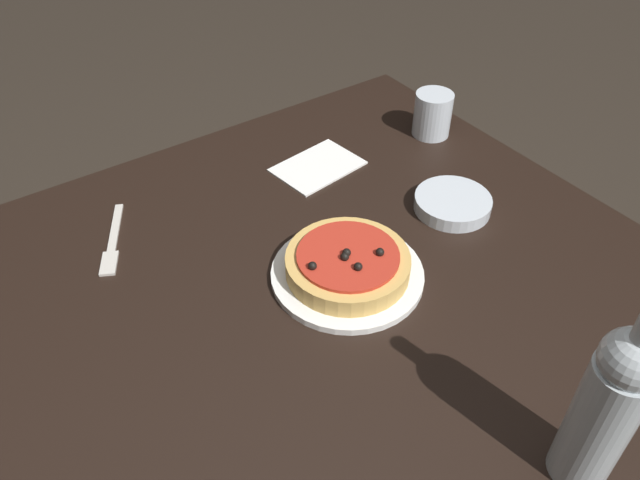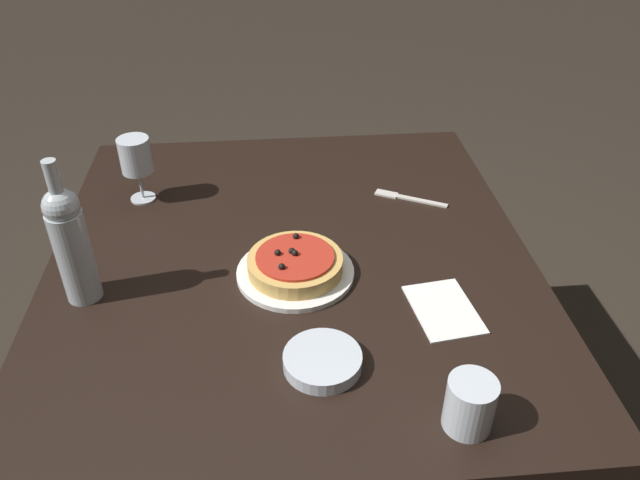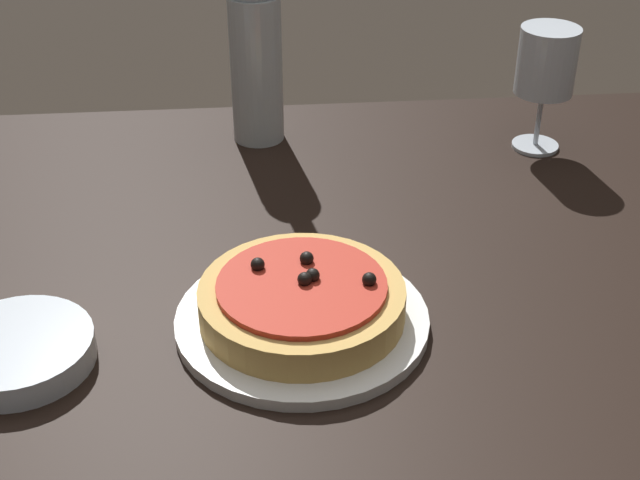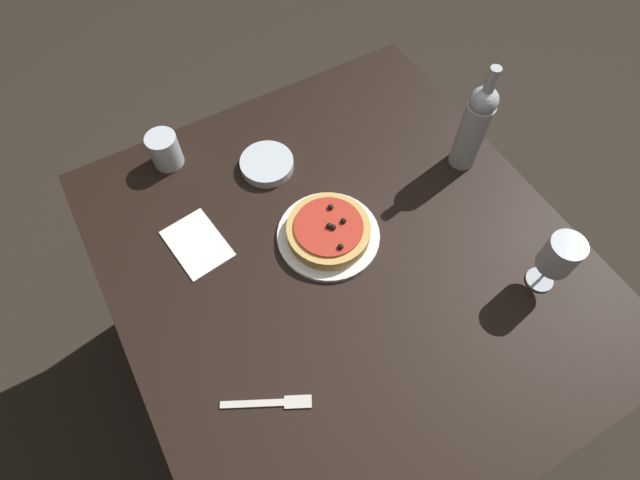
# 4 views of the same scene
# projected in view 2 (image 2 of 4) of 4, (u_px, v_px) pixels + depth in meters

# --- Properties ---
(ground_plane) EXTENTS (14.00, 14.00, 0.00)m
(ground_plane) POSITION_uv_depth(u_px,v_px,m) (298.00, 461.00, 1.81)
(ground_plane) COLOR #2D261E
(dining_table) EXTENTS (1.17, 1.06, 0.75)m
(dining_table) POSITION_uv_depth(u_px,v_px,m) (292.00, 286.00, 1.43)
(dining_table) COLOR black
(dining_table) RESTS_ON ground_plane
(dinner_plate) EXTENTS (0.25, 0.25, 0.01)m
(dinner_plate) POSITION_uv_depth(u_px,v_px,m) (295.00, 272.00, 1.32)
(dinner_plate) COLOR white
(dinner_plate) RESTS_ON dining_table
(pizza) EXTENTS (0.20, 0.20, 0.05)m
(pizza) POSITION_uv_depth(u_px,v_px,m) (295.00, 263.00, 1.30)
(pizza) COLOR tan
(pizza) RESTS_ON dinner_plate
(wine_glass) EXTENTS (0.08, 0.08, 0.17)m
(wine_glass) POSITION_uv_depth(u_px,v_px,m) (136.00, 157.00, 1.51)
(wine_glass) COLOR silver
(wine_glass) RESTS_ON dining_table
(wine_bottle) EXTENTS (0.07, 0.07, 0.31)m
(wine_bottle) POSITION_uv_depth(u_px,v_px,m) (71.00, 242.00, 1.19)
(wine_bottle) COLOR #B2BCC1
(wine_bottle) RESTS_ON dining_table
(water_cup) EXTENTS (0.08, 0.08, 0.09)m
(water_cup) POSITION_uv_depth(u_px,v_px,m) (470.00, 404.00, 0.98)
(water_cup) COLOR silver
(water_cup) RESTS_ON dining_table
(side_bowl) EXTENTS (0.14, 0.14, 0.03)m
(side_bowl) POSITION_uv_depth(u_px,v_px,m) (323.00, 361.00, 1.10)
(side_bowl) COLOR silver
(side_bowl) RESTS_ON dining_table
(fork) EXTENTS (0.10, 0.17, 0.00)m
(fork) POSITION_uv_depth(u_px,v_px,m) (406.00, 198.00, 1.57)
(fork) COLOR beige
(fork) RESTS_ON dining_table
(paper_napkin) EXTENTS (0.18, 0.14, 0.00)m
(paper_napkin) POSITION_uv_depth(u_px,v_px,m) (444.00, 309.00, 1.23)
(paper_napkin) COLOR white
(paper_napkin) RESTS_ON dining_table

